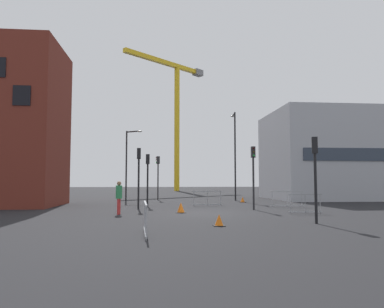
% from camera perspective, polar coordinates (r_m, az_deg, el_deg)
% --- Properties ---
extents(ground, '(160.00, 160.00, 0.00)m').
position_cam_1_polar(ground, '(20.83, 1.99, -9.12)').
color(ground, black).
extents(brick_building, '(7.91, 6.61, 11.56)m').
position_cam_1_polar(brick_building, '(29.72, -27.11, 4.01)').
color(brick_building, maroon).
rests_on(brick_building, ground).
extents(office_block, '(13.70, 9.95, 8.47)m').
position_cam_1_polar(office_block, '(39.31, 21.89, -0.27)').
color(office_block, '#A8AAB2').
rests_on(office_block, ground).
extents(construction_crane, '(13.74, 12.16, 22.18)m').
position_cam_1_polar(construction_crane, '(64.02, -2.60, 7.62)').
color(construction_crane, gold).
rests_on(construction_crane, ground).
extents(streetlamp_tall, '(0.44, 1.63, 8.05)m').
position_cam_1_polar(streetlamp_tall, '(33.83, 6.64, 0.77)').
color(streetlamp_tall, black).
rests_on(streetlamp_tall, ground).
extents(streetlamp_short, '(1.52, 0.99, 6.32)m').
position_cam_1_polar(streetlamp_short, '(33.82, -9.81, -0.71)').
color(streetlamp_short, '#232326').
rests_on(streetlamp_short, ground).
extents(traffic_light_corner, '(0.26, 0.38, 3.90)m').
position_cam_1_polar(traffic_light_corner, '(23.92, -8.24, -2.14)').
color(traffic_light_corner, black).
rests_on(traffic_light_corner, ground).
extents(traffic_light_median, '(0.39, 0.29, 4.06)m').
position_cam_1_polar(traffic_light_median, '(34.56, -5.29, -2.58)').
color(traffic_light_median, '#2D2D30').
rests_on(traffic_light_median, ground).
extents(traffic_light_verge, '(0.25, 0.37, 3.95)m').
position_cam_1_polar(traffic_light_verge, '(23.40, 9.46, -2.01)').
color(traffic_light_verge, '#232326').
rests_on(traffic_light_verge, ground).
extents(traffic_light_far, '(0.32, 0.39, 3.68)m').
position_cam_1_polar(traffic_light_far, '(16.59, 18.50, -1.60)').
color(traffic_light_far, black).
rests_on(traffic_light_far, ground).
extents(traffic_light_island, '(0.26, 0.38, 3.68)m').
position_cam_1_polar(traffic_light_island, '(26.33, -6.87, -2.62)').
color(traffic_light_island, black).
rests_on(traffic_light_island, ground).
extents(pedestrian_walking, '(0.34, 0.34, 1.78)m').
position_cam_1_polar(pedestrian_walking, '(20.34, -11.23, -6.24)').
color(pedestrian_walking, red).
rests_on(pedestrian_walking, ground).
extents(safety_barrier_rear, '(1.94, 0.16, 1.08)m').
position_cam_1_polar(safety_barrier_rear, '(21.34, 17.11, -7.31)').
color(safety_barrier_rear, gray).
rests_on(safety_barrier_rear, ground).
extents(safety_barrier_right_run, '(2.25, 0.22, 1.08)m').
position_cam_1_polar(safety_barrier_right_run, '(26.17, 14.49, -6.73)').
color(safety_barrier_right_run, '#9EA0A5').
rests_on(safety_barrier_right_run, ground).
extents(safety_barrier_left_run, '(0.21, 2.54, 1.08)m').
position_cam_1_polar(safety_barrier_left_run, '(12.67, -7.23, -9.80)').
color(safety_barrier_left_run, '#9EA0A5').
rests_on(safety_barrier_left_run, ground).
extents(safety_barrier_mid_span, '(2.19, 0.34, 1.08)m').
position_cam_1_polar(safety_barrier_mid_span, '(26.50, 2.38, -6.82)').
color(safety_barrier_mid_span, gray).
rests_on(safety_barrier_mid_span, ground).
extents(traffic_cone_orange, '(0.47, 0.47, 0.47)m').
position_cam_1_polar(traffic_cone_orange, '(31.00, 7.84, -7.03)').
color(traffic_cone_orange, black).
rests_on(traffic_cone_orange, ground).
extents(traffic_cone_striped, '(0.57, 0.57, 0.58)m').
position_cam_1_polar(traffic_cone_striped, '(21.04, -1.74, -8.34)').
color(traffic_cone_striped, black).
rests_on(traffic_cone_striped, ground).
extents(traffic_cone_on_verge, '(0.47, 0.47, 0.48)m').
position_cam_1_polar(traffic_cone_on_verge, '(15.03, 4.21, -10.24)').
color(traffic_cone_on_verge, black).
rests_on(traffic_cone_on_verge, ground).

